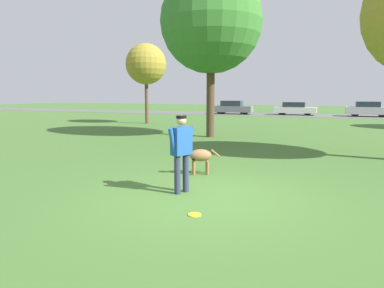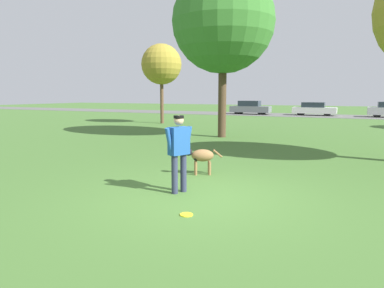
% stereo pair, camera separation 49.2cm
% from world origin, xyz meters
% --- Properties ---
extents(ground_plane, '(120.00, 120.00, 0.00)m').
position_xyz_m(ground_plane, '(0.00, 0.00, 0.00)').
color(ground_plane, '#426B2D').
extents(far_road_strip, '(120.00, 6.00, 0.01)m').
position_xyz_m(far_road_strip, '(0.00, 28.70, 0.01)').
color(far_road_strip, '#5B5B59').
rests_on(far_road_strip, ground_plane).
extents(person, '(0.37, 0.66, 1.60)m').
position_xyz_m(person, '(-0.54, 0.06, 0.94)').
color(person, '#2D334C').
rests_on(person, ground_plane).
extents(dog, '(0.90, 0.55, 0.67)m').
position_xyz_m(dog, '(-0.81, 1.74, 0.47)').
color(dog, olive).
rests_on(dog, ground_plane).
extents(frisbee, '(0.22, 0.22, 0.02)m').
position_xyz_m(frisbee, '(0.20, -1.09, 0.01)').
color(frisbee, yellow).
rests_on(frisbee, ground_plane).
extents(tree_far_left, '(2.78, 2.78, 5.48)m').
position_xyz_m(tree_far_left, '(-9.69, 14.80, 4.07)').
color(tree_far_left, brown).
rests_on(tree_far_left, ground_plane).
extents(tree_mid_center, '(4.69, 4.69, 7.67)m').
position_xyz_m(tree_mid_center, '(-3.09, 9.23, 5.30)').
color(tree_mid_center, '#4C3826').
rests_on(tree_mid_center, ground_plane).
extents(parked_car_grey, '(4.07, 1.78, 1.39)m').
position_xyz_m(parked_car_grey, '(-7.25, 28.42, 0.67)').
color(parked_car_grey, slate).
rests_on(parked_car_grey, ground_plane).
extents(parked_car_white, '(4.04, 1.70, 1.27)m').
position_xyz_m(parked_car_white, '(-1.07, 29.09, 0.63)').
color(parked_car_white, white).
rests_on(parked_car_white, ground_plane).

